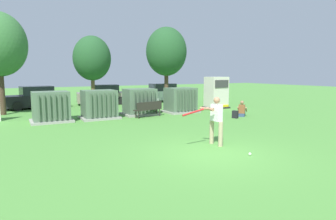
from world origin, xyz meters
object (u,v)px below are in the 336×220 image
backpack (235,114)px  sports_ball (250,154)px  batter (215,118)px  parked_car_left_of_center (104,95)px  parked_car_right_of_center (162,93)px  transformer_mid_east (140,102)px  transformer_west (51,107)px  generator_enclosure (216,93)px  park_bench (149,108)px  seated_spectator (242,110)px  transformer_mid_west (99,105)px  transformer_east (180,100)px  parked_car_leftmost (35,98)px

backpack → sports_ball: bearing=-128.5°
backpack → batter: bearing=-138.4°
parked_car_left_of_center → parked_car_right_of_center: 5.30m
transformer_mid_east → transformer_west: bearing=-178.7°
generator_enclosure → parked_car_left_of_center: size_ratio=0.52×
generator_enclosure → park_bench: (-6.23, -1.57, -0.60)m
seated_spectator → transformer_mid_west: bearing=156.6°
transformer_west → seated_spectator: size_ratio=2.18×
sports_ball → seated_spectator: (5.52, 6.24, 0.33)m
transformer_east → generator_enclosure: bearing=11.9°
transformer_east → sports_ball: (-3.21, -9.52, -0.74)m
backpack → generator_enclosure: bearing=65.0°
park_bench → sports_ball: bearing=-93.4°
transformer_west → generator_enclosure: (11.45, 0.56, 0.35)m
park_bench → parked_car_right_of_center: size_ratio=0.43×
transformer_mid_west → parked_car_right_of_center: same height
transformer_west → transformer_mid_west: 2.55m
generator_enclosure → backpack: bearing=-115.0°
batter → parked_car_left_of_center: batter is taller
transformer_mid_west → backpack: bearing=-27.9°
batter → parked_car_right_of_center: (5.69, 15.07, -0.22)m
parked_car_right_of_center → batter: bearing=-110.7°
sports_ball → seated_spectator: 8.34m
transformer_east → batter: (-3.38, -7.94, 0.19)m
backpack → parked_car_leftmost: (-9.69, 10.62, 0.54)m
generator_enclosure → parked_car_leftmost: generator_enclosure is taller
park_bench → batter: bearing=-95.5°
transformer_mid_east → parked_car_left_of_center: size_ratio=0.48×
transformer_mid_east → batter: bearing=-94.2°
transformer_east → sports_ball: bearing=-108.6°
parked_car_left_of_center → parked_car_right_of_center: bearing=-2.8°
sports_ball → parked_car_right_of_center: parked_car_right_of_center is taller
generator_enclosure → parked_car_left_of_center: 9.31m
transformer_east → parked_car_left_of_center: size_ratio=0.48×
batter → parked_car_left_of_center: (0.40, 15.33, -0.22)m
batter → seated_spectator: batter is taller
transformer_west → parked_car_left_of_center: 8.73m
transformer_mid_west → batter: batter is taller
backpack → seated_spectator: bearing=21.5°
batter → backpack: (4.89, 4.34, -0.76)m
generator_enclosure → parked_car_right_of_center: size_ratio=0.54×
park_bench → batter: 7.16m
park_bench → parked_car_right_of_center: bearing=57.8°
transformer_mid_west → parked_car_left_of_center: (2.39, 7.34, -0.04)m
sports_ball → parked_car_left_of_center: (0.23, 16.91, 0.71)m
transformer_mid_east → batter: 8.26m
batter → parked_car_right_of_center: 16.11m
transformer_mid_east → parked_car_leftmost: 8.63m
park_bench → parked_car_leftmost: (-5.49, 7.84, 0.22)m
transformer_east → generator_enclosure: 3.63m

